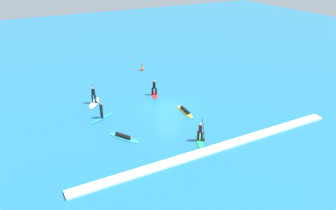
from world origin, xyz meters
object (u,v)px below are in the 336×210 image
object	(u,v)px
surfer_on_blue_board	(102,114)
marker_buoy	(142,69)
surfer_on_teal_board	(123,137)
surfer_on_red_board	(154,91)
surfer_on_yellow_board	(185,110)
surfer_on_green_board	(200,135)
surfer_on_white_board	(94,99)

from	to	relation	value
surfer_on_blue_board	marker_buoy	distance (m)	14.37
surfer_on_teal_board	surfer_on_red_board	bearing A→B (deg)	106.37
surfer_on_red_board	surfer_on_yellow_board	size ratio (longest dim) A/B	0.82
surfer_on_red_board	surfer_on_blue_board	distance (m)	7.46
surfer_on_red_board	surfer_on_green_board	distance (m)	10.70
marker_buoy	surfer_on_green_board	bearing A→B (deg)	-98.82
surfer_on_red_board	surfer_on_white_board	size ratio (longest dim) A/B	0.88
surfer_on_teal_board	surfer_on_green_board	distance (m)	6.67
surfer_on_white_board	surfer_on_blue_board	world-z (taller)	surfer_on_white_board
surfer_on_red_board	surfer_on_blue_board	world-z (taller)	surfer_on_red_board
surfer_on_white_board	marker_buoy	distance (m)	11.53
surfer_on_green_board	surfer_on_teal_board	bearing A→B (deg)	-91.77
surfer_on_white_board	marker_buoy	bearing A→B (deg)	160.40
surfer_on_teal_board	surfer_on_blue_board	distance (m)	4.52
surfer_on_teal_board	marker_buoy	world-z (taller)	marker_buoy
surfer_on_teal_board	surfer_on_green_board	world-z (taller)	surfer_on_green_board
surfer_on_red_board	marker_buoy	distance (m)	8.67
surfer_on_yellow_board	surfer_on_green_board	distance (m)	5.65
surfer_on_teal_board	surfer_on_blue_board	bearing A→B (deg)	154.98
marker_buoy	surfer_on_white_board	bearing A→B (deg)	-140.21
surfer_on_red_board	surfer_on_white_board	bearing A→B (deg)	99.24
surfer_on_yellow_board	marker_buoy	distance (m)	13.72
surfer_on_white_board	surfer_on_green_board	xyz separation A→B (m)	(5.90, -11.68, 0.06)
surfer_on_teal_board	surfer_on_blue_board	xyz separation A→B (m)	(-0.53, 4.48, 0.27)
surfer_on_blue_board	surfer_on_red_board	bearing A→B (deg)	175.59
surfer_on_yellow_board	marker_buoy	xyz separation A→B (m)	(1.31, 13.66, 0.02)
surfer_on_teal_board	surfer_on_green_board	size ratio (longest dim) A/B	1.25
surfer_on_green_board	surfer_on_white_board	bearing A→B (deg)	-123.27
surfer_on_red_board	surfer_on_green_board	size ratio (longest dim) A/B	1.05
surfer_on_yellow_board	surfer_on_green_board	world-z (taller)	surfer_on_green_board
surfer_on_green_board	surfer_on_yellow_board	bearing A→B (deg)	-167.10
surfer_on_teal_board	surfer_on_yellow_board	xyz separation A→B (m)	(7.32, 1.90, 0.01)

